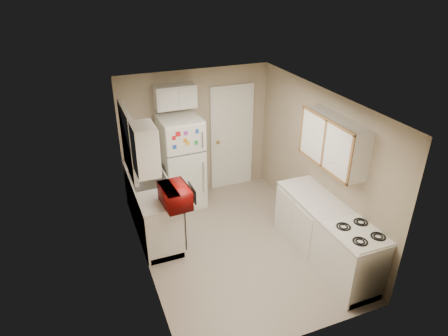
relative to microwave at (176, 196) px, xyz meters
name	(u,v)px	position (x,y,z in m)	size (l,w,h in m)	color
floor	(235,245)	(0.90, -0.12, -1.05)	(3.80, 3.80, 0.00)	#B8A996
ceiling	(238,100)	(0.90, -0.12, 1.35)	(3.80, 3.80, 0.00)	white
wall_left	(141,198)	(-0.50, -0.12, 0.15)	(3.80, 3.80, 0.00)	tan
wall_right	(318,164)	(2.30, -0.12, 0.15)	(3.80, 3.80, 0.00)	tan
wall_back	(196,134)	(0.90, 1.78, 0.15)	(2.80, 2.80, 0.00)	tan
wall_front	(306,259)	(0.90, -2.02, 0.15)	(2.80, 2.80, 0.00)	tan
left_counter	(153,207)	(-0.20, 0.78, -0.60)	(0.60, 1.80, 0.90)	silver
dishwasher	(180,220)	(0.09, 0.18, -0.56)	(0.03, 0.58, 0.72)	black
sink	(149,181)	(-0.20, 0.93, -0.19)	(0.54, 0.74, 0.16)	gray
microwave	(176,196)	(0.00, 0.00, 0.00)	(0.30, 0.55, 0.36)	maroon
soap_bottle	(141,164)	(-0.25, 1.31, -0.05)	(0.10, 0.10, 0.21)	silver
window_blinds	(128,141)	(-0.46, 0.93, 0.55)	(0.10, 0.98, 1.08)	silver
upper_cabinet_left	(145,149)	(-0.35, 0.10, 0.75)	(0.30, 0.45, 0.70)	silver
refrigerator	(182,163)	(0.49, 1.38, -0.20)	(0.70, 0.68, 1.70)	white
cabinet_over_fridge	(175,96)	(0.50, 1.63, 0.95)	(0.70, 0.30, 0.40)	silver
interior_door	(232,138)	(1.60, 1.74, -0.03)	(0.86, 0.06, 2.08)	white
right_counter	(326,235)	(2.00, -0.92, -0.60)	(0.60, 2.00, 0.90)	silver
stove	(355,260)	(2.05, -1.53, -0.60)	(0.59, 0.73, 0.89)	white
upper_cabinet_right	(334,142)	(2.15, -0.62, 0.75)	(0.30, 1.20, 0.70)	silver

